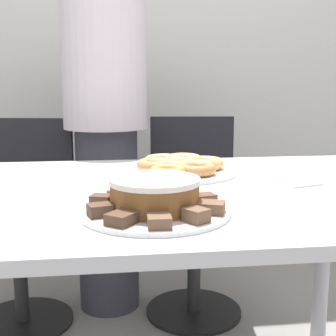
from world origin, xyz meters
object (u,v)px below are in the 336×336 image
(office_chair_left, at_px, (23,227))
(office_chair_right, at_px, (193,221))
(frosted_cake, at_px, (155,194))
(plate_cake, at_px, (155,212))
(napkin, at_px, (299,183))
(plate_donuts, at_px, (177,172))
(person_standing, at_px, (106,118))

(office_chair_left, height_order, office_chair_right, same)
(office_chair_right, bearing_deg, office_chair_left, -174.14)
(office_chair_left, relative_size, frosted_cake, 4.50)
(plate_cake, xyz_separation_m, frosted_cake, (0.00, 0.00, 0.04))
(plate_cake, xyz_separation_m, napkin, (0.44, 0.25, -0.00))
(office_chair_left, relative_size, office_chair_right, 1.00)
(plate_donuts, bearing_deg, plate_cake, -104.42)
(plate_donuts, bearing_deg, frosted_cake, -104.42)
(person_standing, bearing_deg, napkin, -58.23)
(plate_donuts, xyz_separation_m, frosted_cake, (-0.12, -0.45, 0.04))
(person_standing, bearing_deg, plate_donuts, -71.81)
(frosted_cake, bearing_deg, person_standing, 95.53)
(office_chair_left, distance_m, napkin, 1.27)
(person_standing, xyz_separation_m, napkin, (0.55, -0.88, -0.12))
(office_chair_left, bearing_deg, napkin, -31.17)
(office_chair_right, xyz_separation_m, napkin, (0.15, -0.81, 0.35))
(office_chair_right, relative_size, plate_cake, 2.70)
(plate_donuts, distance_m, frosted_cake, 0.46)
(plate_cake, bearing_deg, plate_donuts, 75.58)
(office_chair_left, relative_size, plate_donuts, 2.40)
(office_chair_right, height_order, frosted_cake, office_chair_right)
(person_standing, bearing_deg, office_chair_right, -10.50)
(person_standing, height_order, office_chair_right, person_standing)
(person_standing, distance_m, office_chair_left, 0.61)
(person_standing, relative_size, office_chair_left, 1.90)
(office_chair_right, bearing_deg, person_standing, 175.32)
(plate_cake, height_order, napkin, plate_cake)
(office_chair_left, distance_m, plate_cake, 1.22)
(office_chair_right, bearing_deg, plate_cake, -99.09)
(plate_donuts, height_order, napkin, plate_donuts)
(person_standing, height_order, frosted_cake, person_standing)
(person_standing, height_order, office_chair_left, person_standing)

